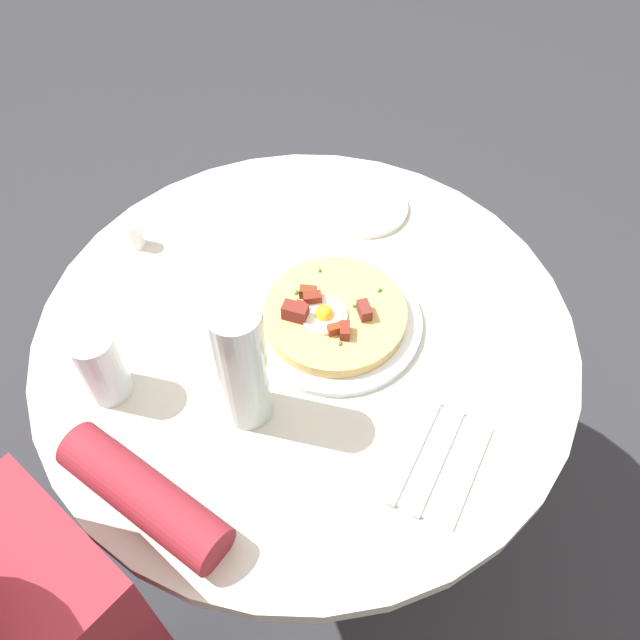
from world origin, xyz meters
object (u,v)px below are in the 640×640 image
object	(u,v)px
water_glass	(100,365)
water_bottle	(242,366)
bread_plate	(366,207)
knife	(439,461)
breakfast_pizza	(333,314)
pizza_plate	(335,321)
fork	(415,450)
dining_table	(307,390)
salt_shaker	(135,235)

from	to	relation	value
water_glass	water_bottle	bearing A→B (deg)	121.78
bread_plate	knife	world-z (taller)	bread_plate
breakfast_pizza	knife	distance (m)	0.29
breakfast_pizza	pizza_plate	bearing A→B (deg)	156.28
breakfast_pizza	fork	distance (m)	0.26
dining_table	bread_plate	distance (m)	0.35
fork	salt_shaker	bearing A→B (deg)	-104.63
dining_table	fork	bearing A→B (deg)	78.11
dining_table	water_bottle	xyz separation A→B (m)	(0.16, 0.03, 0.30)
knife	water_glass	bearing A→B (deg)	-77.43
breakfast_pizza	salt_shaker	size ratio (longest dim) A/B	4.49
fork	knife	xyz separation A→B (m)	(-0.01, 0.03, 0.00)
water_glass	salt_shaker	distance (m)	0.30
dining_table	water_bottle	world-z (taller)	water_bottle
breakfast_pizza	dining_table	bearing A→B (deg)	-27.95
dining_table	pizza_plate	xyz separation A→B (m)	(-0.04, 0.02, 0.18)
bread_plate	breakfast_pizza	bearing A→B (deg)	27.72
bread_plate	fork	world-z (taller)	bread_plate
pizza_plate	water_bottle	size ratio (longest dim) A/B	1.20
pizza_plate	knife	distance (m)	0.28
pizza_plate	salt_shaker	world-z (taller)	salt_shaker
knife	fork	bearing A→B (deg)	-90.00
pizza_plate	knife	xyz separation A→B (m)	(0.09, 0.27, 0.00)
breakfast_pizza	water_glass	bearing A→B (deg)	-28.75
pizza_plate	salt_shaker	xyz separation A→B (m)	(0.10, -0.37, 0.02)
fork	water_glass	distance (m)	0.47
water_glass	salt_shaker	xyz separation A→B (m)	(-0.22, -0.20, -0.04)
pizza_plate	water_glass	xyz separation A→B (m)	(0.32, -0.17, 0.06)
bread_plate	water_glass	distance (m)	0.56
pizza_plate	breakfast_pizza	distance (m)	0.02
pizza_plate	breakfast_pizza	bearing A→B (deg)	-23.72
pizza_plate	water_glass	bearing A→B (deg)	-28.71
fork	water_bottle	xyz separation A→B (m)	(0.11, -0.23, 0.11)
breakfast_pizza	knife	bearing A→B (deg)	72.00
fork	dining_table	bearing A→B (deg)	-116.42
breakfast_pizza	water_bottle	bearing A→B (deg)	2.41
pizza_plate	bread_plate	distance (m)	0.27
pizza_plate	water_glass	world-z (taller)	water_glass
pizza_plate	breakfast_pizza	size ratio (longest dim) A/B	1.23
pizza_plate	bread_plate	xyz separation A→B (m)	(-0.24, -0.13, -0.00)
pizza_plate	water_bottle	xyz separation A→B (m)	(0.21, 0.01, 0.11)
breakfast_pizza	bread_plate	xyz separation A→B (m)	(-0.24, -0.13, -0.02)
fork	salt_shaker	xyz separation A→B (m)	(-0.00, -0.61, 0.02)
breakfast_pizza	water_glass	size ratio (longest dim) A/B	1.76
breakfast_pizza	knife	world-z (taller)	breakfast_pizza
bread_plate	water_glass	bearing A→B (deg)	-4.81
fork	water_glass	bearing A→B (deg)	-76.46
fork	pizza_plate	bearing A→B (deg)	-127.46
water_bottle	dining_table	bearing A→B (deg)	-168.99
dining_table	breakfast_pizza	distance (m)	0.21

